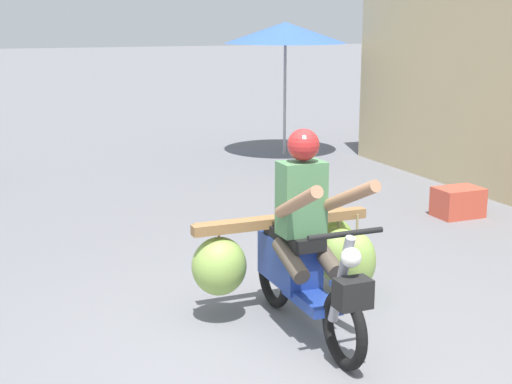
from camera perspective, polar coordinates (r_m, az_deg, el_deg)
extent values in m
plane|color=slate|center=(5.24, 2.73, -13.33)|extent=(120.00, 120.00, 0.00)
torus|color=black|center=(5.11, 6.94, -10.67)|extent=(0.08, 0.56, 0.56)
torus|color=black|center=(6.11, 1.42, -6.48)|extent=(0.08, 0.56, 0.56)
cube|color=navy|center=(5.50, 4.39, -8.36)|extent=(0.24, 0.56, 0.08)
cube|color=navy|center=(5.78, 2.63, -5.36)|extent=(0.28, 0.64, 0.36)
cube|color=black|center=(5.64, 3.00, -3.48)|extent=(0.26, 0.60, 0.10)
cylinder|color=gray|center=(5.03, 6.72, -6.88)|extent=(0.07, 0.28, 0.69)
cylinder|color=black|center=(4.89, 7.05, -3.29)|extent=(0.56, 0.04, 0.04)
sphere|color=silver|center=(4.87, 7.47, -5.11)|extent=(0.14, 0.14, 0.14)
cube|color=black|center=(4.92, 7.62, -7.90)|extent=(0.24, 0.16, 0.20)
cube|color=navy|center=(5.00, 7.04, -7.52)|extent=(0.10, 0.28, 0.04)
cube|color=olive|center=(5.82, 2.04, -2.31)|extent=(1.50, 0.10, 0.08)
cube|color=olive|center=(5.99, 1.33, -2.16)|extent=(1.35, 0.08, 0.06)
ellipsoid|color=#8AAE4D|center=(5.75, -2.91, -5.83)|extent=(0.46, 0.42, 0.47)
cylinder|color=#998459|center=(5.67, -2.94, -3.30)|extent=(0.02, 0.02, 0.12)
ellipsoid|color=olive|center=(6.45, 6.10, -4.38)|extent=(0.45, 0.41, 0.53)
cylinder|color=#998459|center=(6.36, 6.17, -1.68)|extent=(0.02, 0.02, 0.16)
ellipsoid|color=#8BAE4E|center=(6.16, 7.86, -5.41)|extent=(0.38, 0.35, 0.50)
cylinder|color=#998459|center=(6.07, 7.95, -2.61)|extent=(0.02, 0.02, 0.19)
ellipsoid|color=#8BAF4E|center=(6.17, 6.44, -4.85)|extent=(0.49, 0.46, 0.48)
cylinder|color=#998459|center=(6.09, 6.51, -2.32)|extent=(0.02, 0.02, 0.15)
cube|color=#4C7F51|center=(5.45, 3.58, -0.50)|extent=(0.34, 0.22, 0.56)
sphere|color=#B22626|center=(5.35, 3.74, 3.72)|extent=(0.24, 0.24, 0.24)
cylinder|color=#9E7051|center=(5.23, 7.14, -0.43)|extent=(0.14, 0.72, 0.39)
cylinder|color=#9E7051|center=(5.05, 3.29, -0.84)|extent=(0.14, 0.72, 0.39)
cylinder|color=#4C4238|center=(5.53, 5.37, -4.97)|extent=(0.13, 0.44, 0.27)
cylinder|color=#4C4238|center=(5.41, 2.73, -5.34)|extent=(0.13, 0.44, 0.27)
cylinder|color=#99999E|center=(12.77, 2.28, 7.43)|extent=(0.05, 0.05, 2.06)
cone|color=#3860B2|center=(12.70, 2.32, 12.40)|extent=(2.10, 2.10, 0.36)
cube|color=#CC4C38|center=(9.21, 15.58, -0.77)|extent=(0.56, 0.40, 0.36)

